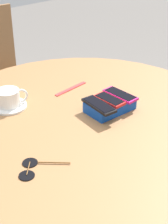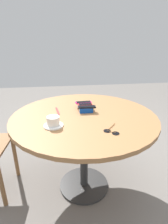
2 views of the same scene
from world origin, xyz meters
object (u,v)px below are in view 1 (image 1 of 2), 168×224
Objects in this scene: phone_box at (110,106)px; saucer at (9,106)px; sunglasses at (31,168)px; phone_red at (109,100)px; round_table at (84,140)px; phone_black at (99,105)px; coffee_cup at (9,97)px; phone_magenta at (120,95)px; lanyard_strap at (71,89)px.

saucer is (0.28, -0.26, -0.02)m from phone_box.
phone_red is at bearing -165.02° from sunglasses.
round_table is 7.82× the size of phone_black.
coffee_cup is 0.39m from sunglasses.
phone_magenta is 0.97× the size of phone_black.
round_table is 0.18m from phone_red.
phone_magenta is at bearing 105.69° from lanyard_strap.
sunglasses is at bearing 23.41° from round_table.
phone_magenta reaches higher than saucer.
phone_box is 1.11× the size of sunglasses.
coffee_cup reaches higher than phone_red.
lanyard_strap reaches higher than round_table.
coffee_cup is (0.17, -0.23, 0.14)m from round_table.
phone_black is (0.06, 0.01, -0.00)m from phone_red.
phone_box is at bearing 136.97° from coffee_cup.
phone_red is 0.24m from lanyard_strap.
phone_box is at bearing -165.10° from sunglasses.
saucer is (0.22, -0.27, -0.04)m from phone_black.
phone_black is 0.37m from sunglasses.
sunglasses reaches higher than round_table.
phone_red reaches higher than saucer.
phone_red is at bearing 136.84° from saucer.
sunglasses is (0.35, 0.10, -0.04)m from phone_black.
phone_box is 0.07m from phone_black.
phone_box is at bearing -178.39° from phone_red.
phone_black is 0.94× the size of sunglasses.
lanyard_strap is at bearing -74.31° from phone_magenta.
coffee_cup is at bearing -37.17° from phone_magenta.
phone_black is at bearing -163.60° from sunglasses.
phone_red reaches higher than phone_magenta.
sunglasses is (0.41, 0.11, -0.02)m from phone_box.
lanyard_strap is at bearing -102.66° from phone_black.
phone_magenta is 1.05× the size of saucer.
phone_box reaches higher than saucer.
phone_box is 1.29× the size of saucer.
coffee_cup reaches higher than round_table.
saucer is (0.34, -0.25, -0.04)m from phone_magenta.
phone_black is 1.08× the size of saucer.
phone_red is at bearing 90.90° from lanyard_strap.
phone_magenta is 0.42m from coffee_cup.
phone_magenta is 0.84× the size of lanyard_strap.
round_table is at bearing -12.87° from phone_box.
phone_red is at bearing 136.67° from coffee_cup.
phone_black is at bearing 129.62° from saucer.
round_table is 9.76× the size of coffee_cup.
sunglasses is at bearing 70.17° from saucer.
round_table is at bearing 64.82° from lanyard_strap.
phone_black is at bearing 5.84° from phone_red.
sunglasses is (0.31, 0.13, 0.10)m from round_table.
saucer is 0.80× the size of lanyard_strap.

